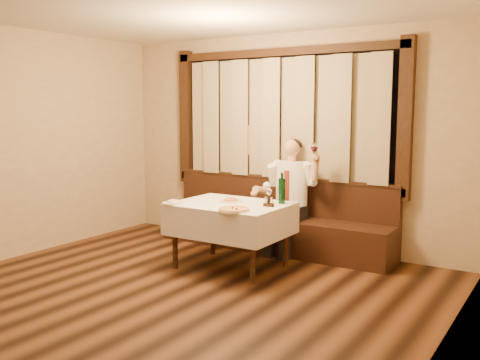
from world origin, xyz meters
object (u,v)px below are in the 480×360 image
Objects in this scene: dining_table at (231,212)px; pasta_red at (231,199)px; banquette at (274,225)px; pasta_cream at (173,201)px; green_bottle at (282,190)px; cruet_caddy at (269,203)px; pizza at (234,210)px; seated_man at (289,188)px.

pasta_red is at bearing 121.03° from dining_table.
banquette is at bearing 90.00° from dining_table.
pasta_cream is 1.24m from green_bottle.
banquette reaches higher than pasta_cream.
cruet_caddy is (0.51, -0.01, 0.00)m from pasta_red.
pasta_cream is at bearing -156.07° from cruet_caddy.
pasta_cream is at bearing -179.59° from pizza.
cruet_caddy is (0.18, 0.42, 0.03)m from pizza.
cruet_caddy is (0.47, 0.05, 0.15)m from dining_table.
pasta_cream is 1.54m from seated_man.
dining_table is at bearing -58.97° from pasta_red.
green_bottle reaches higher than cruet_caddy.
cruet_caddy is at bearing -98.22° from green_bottle.
banquette is 1.58m from pasta_cream.
banquette reaches higher than cruet_caddy.
seated_man is at bearing 90.94° from pizza.
green_bottle reaches higher than pasta_cream.
pasta_cream is at bearing -144.36° from dining_table.
banquette is 8.93× the size of green_bottle.
pizza is (0.29, -1.40, 0.46)m from banquette.
seated_man reaches higher than cruet_caddy.
banquette is at bearing 124.50° from green_bottle.
pasta_red is at bearing -92.14° from banquette.
green_bottle is at bearing 22.83° from pasta_red.
pasta_cream is 0.70× the size of green_bottle.
pasta_red is 0.19× the size of seated_man.
seated_man is (0.27, -0.09, 0.53)m from banquette.
cruet_caddy reaches higher than pizza.
banquette is 1.19m from cruet_caddy.
green_bottle is at bearing 32.82° from pasta_cream.
banquette is at bearing 87.86° from pasta_red.
banquette is 0.60m from seated_man.
seated_man is at bearing -18.60° from banquette.
pasta_red is 0.77× the size of green_bottle.
seated_man reaches higher than dining_table.
green_bottle reaches higher than dining_table.
seated_man is (0.27, 0.93, 0.19)m from dining_table.
cruet_caddy is at bearing -64.23° from banquette.
pasta_red is 1.10× the size of pasta_cream.
pasta_cream is 0.17× the size of seated_man.
green_bottle is (0.54, 0.23, 0.11)m from pasta_red.
banquette is 2.52× the size of dining_table.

